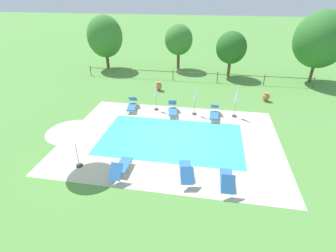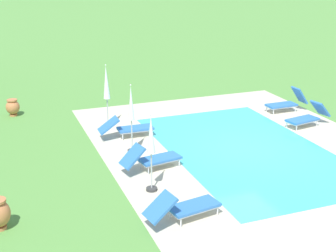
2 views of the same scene
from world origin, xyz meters
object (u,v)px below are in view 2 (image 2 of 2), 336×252
at_px(sun_lounger_north_near_steps, 184,207).
at_px(sun_lounger_south_mid, 308,117).
at_px(patio_umbrella_closed_row_west, 106,87).
at_px(terracotta_urn_near_fence, 13,107).
at_px(sun_lounger_north_end, 287,102).
at_px(patio_umbrella_closed_row_centre, 151,142).
at_px(sun_lounger_north_far, 152,158).
at_px(sun_lounger_south_near_corner, 128,128).
at_px(patio_umbrella_closed_row_mid_west, 131,111).

xyz_separation_m(sun_lounger_north_near_steps, sun_lounger_south_mid, (4.95, -7.26, 0.02)).
relative_size(sun_lounger_south_mid, patio_umbrella_closed_row_west, 0.81).
relative_size(sun_lounger_south_mid, terracotta_urn_near_fence, 2.79).
bearing_deg(sun_lounger_north_end, patio_umbrella_closed_row_centre, 122.81).
bearing_deg(patio_umbrella_closed_row_centre, sun_lounger_north_end, -57.19).
height_order(patio_umbrella_closed_row_west, terracotta_urn_near_fence, patio_umbrella_closed_row_west).
bearing_deg(sun_lounger_north_near_steps, sun_lounger_north_far, -4.29).
bearing_deg(sun_lounger_south_mid, patio_umbrella_closed_row_centre, 112.50).
height_order(sun_lounger_north_far, sun_lounger_south_near_corner, sun_lounger_north_far).
relative_size(patio_umbrella_closed_row_centre, terracotta_urn_near_fence, 3.20).
bearing_deg(sun_lounger_north_end, terracotta_urn_near_fence, 72.47).
relative_size(sun_lounger_north_near_steps, sun_lounger_south_mid, 1.04).
bearing_deg(patio_umbrella_closed_row_west, patio_umbrella_closed_row_centre, 178.14).
xyz_separation_m(sun_lounger_south_mid, terracotta_urn_near_fence, (5.44, 10.69, -0.00)).
bearing_deg(sun_lounger_south_near_corner, sun_lounger_north_end, -84.73).
bearing_deg(patio_umbrella_closed_row_mid_west, sun_lounger_south_mid, -88.77).
relative_size(sun_lounger_north_far, patio_umbrella_closed_row_mid_west, 0.85).
distance_m(sun_lounger_south_mid, patio_umbrella_closed_row_west, 7.90).
distance_m(sun_lounger_south_near_corner, terracotta_urn_near_fence, 5.61).
relative_size(patio_umbrella_closed_row_mid_west, terracotta_urn_near_fence, 3.33).
xyz_separation_m(sun_lounger_south_mid, patio_umbrella_closed_row_west, (2.74, 7.31, 1.21)).
distance_m(sun_lounger_north_near_steps, patio_umbrella_closed_row_west, 7.79).
height_order(patio_umbrella_closed_row_west, patio_umbrella_closed_row_mid_west, patio_umbrella_closed_row_west).
distance_m(sun_lounger_north_near_steps, sun_lounger_north_end, 10.27).
bearing_deg(patio_umbrella_closed_row_west, sun_lounger_south_near_corner, -165.31).
xyz_separation_m(sun_lounger_north_near_steps, sun_lounger_south_near_corner, (6.23, -0.34, -0.00)).
distance_m(sun_lounger_south_mid, terracotta_urn_near_fence, 12.00).
bearing_deg(sun_lounger_south_near_corner, patio_umbrella_closed_row_centre, 172.57).
height_order(sun_lounger_south_near_corner, patio_umbrella_closed_row_centre, patio_umbrella_closed_row_centre).
relative_size(patio_umbrella_closed_row_west, patio_umbrella_closed_row_mid_west, 1.04).
xyz_separation_m(patio_umbrella_closed_row_west, patio_umbrella_closed_row_mid_west, (-2.90, -0.12, -0.13)).
bearing_deg(patio_umbrella_closed_row_centre, patio_umbrella_closed_row_west, -1.86).
distance_m(sun_lounger_north_far, patio_umbrella_closed_row_mid_west, 1.95).
bearing_deg(patio_umbrella_closed_row_centre, sun_lounger_south_mid, -67.50).
height_order(sun_lounger_north_end, terracotta_urn_near_fence, sun_lounger_north_end).
xyz_separation_m(patio_umbrella_closed_row_mid_west, terracotta_urn_near_fence, (5.60, 3.50, -1.08)).
relative_size(patio_umbrella_closed_row_mid_west, patio_umbrella_closed_row_centre, 1.04).
xyz_separation_m(sun_lounger_south_near_corner, sun_lounger_south_mid, (-1.28, -6.93, 0.02)).
bearing_deg(sun_lounger_north_far, patio_umbrella_closed_row_west, 3.62).
relative_size(sun_lounger_north_far, patio_umbrella_closed_row_west, 0.82).
distance_m(sun_lounger_north_far, sun_lounger_south_mid, 7.24).
xyz_separation_m(patio_umbrella_closed_row_west, patio_umbrella_closed_row_centre, (-5.85, 0.19, -0.14)).
bearing_deg(sun_lounger_north_far, patio_umbrella_closed_row_centre, 160.51).
xyz_separation_m(sun_lounger_north_end, sun_lounger_south_near_corner, (-0.67, 7.28, -0.03)).
bearing_deg(patio_umbrella_closed_row_mid_west, patio_umbrella_closed_row_west, 2.38).
height_order(sun_lounger_south_near_corner, patio_umbrella_closed_row_mid_west, patio_umbrella_closed_row_mid_west).
xyz_separation_m(sun_lounger_north_end, patio_umbrella_closed_row_mid_west, (-2.11, 7.54, 1.07)).
bearing_deg(terracotta_urn_near_fence, patio_umbrella_closed_row_west, -128.59).
xyz_separation_m(sun_lounger_north_far, sun_lounger_south_mid, (1.76, -7.03, 0.01)).
height_order(sun_lounger_south_mid, patio_umbrella_closed_row_mid_west, patio_umbrella_closed_row_mid_west).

